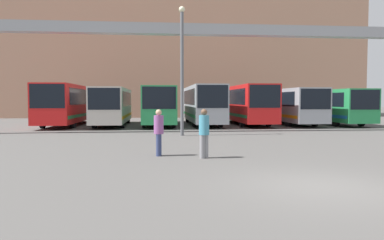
{
  "coord_description": "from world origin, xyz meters",
  "views": [
    {
      "loc": [
        -4.03,
        -8.66,
        2.12
      ],
      "look_at": [
        -1.49,
        17.76,
        0.71
      ],
      "focal_mm": 35.0,
      "sensor_mm": 36.0,
      "label": 1
    }
  ],
  "objects": [
    {
      "name": "pedestrian_near_center",
      "position": [
        -3.93,
        5.54,
        0.94
      ],
      "size": [
        0.37,
        0.37,
        1.77
      ],
      "rotation": [
        0.0,
        0.0,
        1.48
      ],
      "color": "navy",
      "rests_on": "ground"
    },
    {
      "name": "bus_slot_1",
      "position": [
        -7.63,
        22.95,
        1.77
      ],
      "size": [
        2.44,
        10.42,
        3.07
      ],
      "color": "beige",
      "rests_on": "ground"
    },
    {
      "name": "bus_slot_4",
      "position": [
        3.82,
        23.69,
        1.91
      ],
      "size": [
        2.53,
        11.89,
        3.33
      ],
      "color": "red",
      "rests_on": "ground"
    },
    {
      "name": "bus_slot_2",
      "position": [
        -3.82,
        23.1,
        1.83
      ],
      "size": [
        2.61,
        10.71,
        3.17
      ],
      "color": "#268C4C",
      "rests_on": "ground"
    },
    {
      "name": "overhead_gantry",
      "position": [
        0.0,
        16.02,
        6.01
      ],
      "size": [
        31.67,
        0.8,
        7.09
      ],
      "color": "gray",
      "rests_on": "ground"
    },
    {
      "name": "lamp_post",
      "position": [
        -2.49,
        13.56,
        4.17
      ],
      "size": [
        0.36,
        0.36,
        7.63
      ],
      "color": "#595B60",
      "rests_on": "ground"
    },
    {
      "name": "bus_slot_5",
      "position": [
        7.63,
        23.75,
        1.77
      ],
      "size": [
        2.54,
        12.01,
        3.06
      ],
      "color": "#999EA5",
      "rests_on": "ground"
    },
    {
      "name": "ground_plane",
      "position": [
        0.0,
        0.0,
        0.0
      ],
      "size": [
        200.0,
        200.0,
        0.0
      ],
      "primitive_type": "plane",
      "color": "#514F4C"
    },
    {
      "name": "bus_slot_6",
      "position": [
        11.45,
        23.11,
        1.73
      ],
      "size": [
        2.51,
        10.74,
        2.99
      ],
      "color": "#268C4C",
      "rests_on": "ground"
    },
    {
      "name": "building_backdrop",
      "position": [
        0.0,
        42.57,
        8.77
      ],
      "size": [
        45.21,
        12.0,
        17.53
      ],
      "color": "tan",
      "rests_on": "ground"
    },
    {
      "name": "bus_slot_3",
      "position": [
        0.0,
        23.74,
        1.9
      ],
      "size": [
        2.44,
        11.99,
        3.3
      ],
      "color": "#999EA5",
      "rests_on": "ground"
    },
    {
      "name": "pedestrian_near_right",
      "position": [
        -2.29,
        4.83,
        0.96
      ],
      "size": [
        0.37,
        0.37,
        1.8
      ],
      "rotation": [
        0.0,
        0.0,
        0.61
      ],
      "color": "gray",
      "rests_on": "ground"
    },
    {
      "name": "bus_slot_0",
      "position": [
        -11.45,
        23.81,
        1.92
      ],
      "size": [
        2.59,
        12.13,
        3.33
      ],
      "color": "red",
      "rests_on": "ground"
    }
  ]
}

